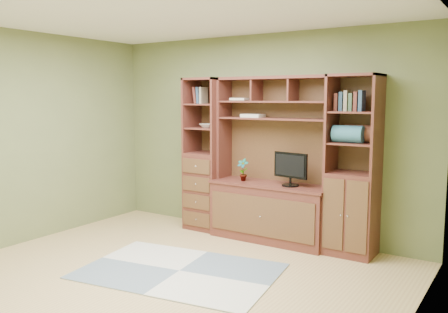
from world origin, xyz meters
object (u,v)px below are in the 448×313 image
Objects in this scene: center_hutch at (270,160)px; left_tower at (206,154)px; right_tower at (353,166)px; monitor at (291,163)px.

left_tower is (-1.00, 0.04, 0.00)m from center_hutch.
center_hutch is 1.03m from right_tower.
monitor is at bearing -3.33° from left_tower.
center_hutch is at bearing -177.77° from right_tower.
center_hutch reaches higher than monitor.
left_tower is 1.00× the size of right_tower.
center_hutch is 3.65× the size of monitor.
monitor is at bearing -6.86° from center_hutch.
right_tower is 3.65× the size of monitor.
right_tower is at bearing 15.44° from monitor.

